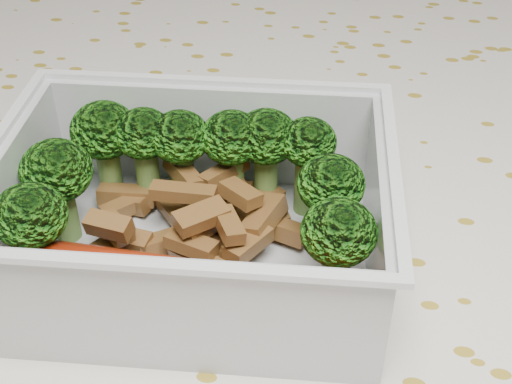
# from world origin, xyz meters

# --- Properties ---
(dining_table) EXTENTS (1.40, 0.90, 0.75)m
(dining_table) POSITION_xyz_m (0.00, 0.00, 0.67)
(dining_table) COLOR brown
(dining_table) RESTS_ON ground
(tablecloth) EXTENTS (1.46, 0.96, 0.19)m
(tablecloth) POSITION_xyz_m (0.00, 0.00, 0.72)
(tablecloth) COLOR silver
(tablecloth) RESTS_ON dining_table
(lunch_container) EXTENTS (0.20, 0.16, 0.07)m
(lunch_container) POSITION_xyz_m (-0.03, -0.02, 0.78)
(lunch_container) COLOR silver
(lunch_container) RESTS_ON tablecloth
(broccoli_florets) EXTENTS (0.17, 0.11, 0.06)m
(broccoli_florets) POSITION_xyz_m (-0.03, -0.00, 0.80)
(broccoli_florets) COLOR #608C3F
(broccoli_florets) RESTS_ON lunch_container
(meat_pile) EXTENTS (0.12, 0.08, 0.03)m
(meat_pile) POSITION_xyz_m (-0.03, -0.01, 0.77)
(meat_pile) COLOR brown
(meat_pile) RESTS_ON lunch_container
(sausage) EXTENTS (0.16, 0.03, 0.02)m
(sausage) POSITION_xyz_m (-0.02, -0.06, 0.78)
(sausage) COLOR red
(sausage) RESTS_ON lunch_container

